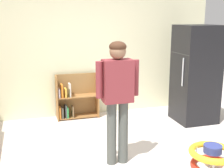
{
  "coord_description": "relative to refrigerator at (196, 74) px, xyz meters",
  "views": [
    {
      "loc": [
        -1.15,
        -3.37,
        1.95
      ],
      "look_at": [
        0.03,
        0.58,
        0.99
      ],
      "focal_mm": 47.88,
      "sensor_mm": 36.0,
      "label": 1
    }
  ],
  "objects": [
    {
      "name": "ground_plane",
      "position": [
        -1.86,
        -1.35,
        -0.89
      ],
      "size": [
        12.0,
        12.0,
        0.0
      ],
      "primitive_type": "plane",
      "color": "silver",
      "rests_on": "ground"
    },
    {
      "name": "bookshelf",
      "position": [
        -2.13,
        0.8,
        -0.52
      ],
      "size": [
        0.8,
        0.28,
        0.85
      ],
      "color": "#9A6836",
      "rests_on": "ground"
    },
    {
      "name": "back_wall",
      "position": [
        -1.86,
        0.98,
        0.46
      ],
      "size": [
        5.2,
        0.06,
        2.7
      ],
      "primitive_type": "cube",
      "color": "beige",
      "rests_on": "ground"
    },
    {
      "name": "refrigerator",
      "position": [
        0.0,
        0.0,
        0.0
      ],
      "size": [
        0.73,
        0.68,
        1.78
      ],
      "color": "black",
      "rests_on": "ground"
    },
    {
      "name": "standing_person",
      "position": [
        -1.88,
        -1.19,
        0.1
      ],
      "size": [
        0.57,
        0.22,
        1.63
      ],
      "color": "#4C514C",
      "rests_on": "ground"
    },
    {
      "name": "baby_walker",
      "position": [
        -0.75,
        -1.68,
        -0.73
      ],
      "size": [
        0.6,
        0.6,
        0.32
      ],
      "color": "red",
      "rests_on": "ground"
    }
  ]
}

